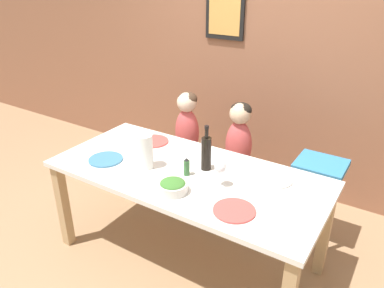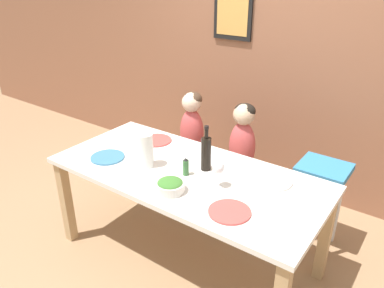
# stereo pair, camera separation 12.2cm
# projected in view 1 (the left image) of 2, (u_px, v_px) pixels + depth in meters

# --- Properties ---
(ground_plane) EXTENTS (14.00, 14.00, 0.00)m
(ground_plane) POSITION_uv_depth(u_px,v_px,m) (187.00, 256.00, 2.86)
(ground_plane) COLOR #9E7A56
(wall_back) EXTENTS (10.00, 0.09, 2.70)m
(wall_back) POSITION_uv_depth(u_px,v_px,m) (271.00, 47.00, 3.35)
(wall_back) COLOR #8E5B42
(wall_back) RESTS_ON ground_plane
(dining_table) EXTENTS (1.89, 0.88, 0.74)m
(dining_table) POSITION_uv_depth(u_px,v_px,m) (187.00, 183.00, 2.59)
(dining_table) COLOR white
(dining_table) RESTS_ON ground_plane
(chair_far_left) EXTENTS (0.42, 0.38, 0.45)m
(chair_far_left) POSITION_uv_depth(u_px,v_px,m) (187.00, 161.00, 3.46)
(chair_far_left) COLOR silver
(chair_far_left) RESTS_ON ground_plane
(chair_far_center) EXTENTS (0.42, 0.38, 0.45)m
(chair_far_center) POSITION_uv_depth(u_px,v_px,m) (237.00, 176.00, 3.21)
(chair_far_center) COLOR silver
(chair_far_center) RESTS_ON ground_plane
(chair_right_highchair) EXTENTS (0.35, 0.32, 0.70)m
(chair_right_highchair) POSITION_uv_depth(u_px,v_px,m) (318.00, 181.00, 2.81)
(chair_right_highchair) COLOR silver
(chair_right_highchair) RESTS_ON ground_plane
(person_child_left) EXTENTS (0.22, 0.18, 0.58)m
(person_child_left) POSITION_uv_depth(u_px,v_px,m) (187.00, 122.00, 3.30)
(person_child_left) COLOR #C64C4C
(person_child_left) RESTS_ON chair_far_left
(person_child_center) EXTENTS (0.22, 0.18, 0.58)m
(person_child_center) POSITION_uv_depth(u_px,v_px,m) (239.00, 135.00, 3.05)
(person_child_center) COLOR #C64C4C
(person_child_center) RESTS_ON chair_far_center
(wine_bottle) EXTENTS (0.07, 0.07, 0.32)m
(wine_bottle) POSITION_uv_depth(u_px,v_px,m) (206.00, 152.00, 2.52)
(wine_bottle) COLOR black
(wine_bottle) RESTS_ON dining_table
(paper_towel_roll) EXTENTS (0.11, 0.11, 0.24)m
(paper_towel_roll) POSITION_uv_depth(u_px,v_px,m) (145.00, 151.00, 2.55)
(paper_towel_roll) COLOR white
(paper_towel_roll) RESTS_ON dining_table
(wine_glass_near) EXTENTS (0.08, 0.08, 0.18)m
(wine_glass_near) POSITION_uv_depth(u_px,v_px,m) (220.00, 168.00, 2.32)
(wine_glass_near) COLOR white
(wine_glass_near) RESTS_ON dining_table
(salad_bowl_large) EXTENTS (0.19, 0.19, 0.08)m
(salad_bowl_large) POSITION_uv_depth(u_px,v_px,m) (173.00, 186.00, 2.30)
(salad_bowl_large) COLOR silver
(salad_bowl_large) RESTS_ON dining_table
(dinner_plate_front_left) EXTENTS (0.24, 0.24, 0.01)m
(dinner_plate_front_left) POSITION_uv_depth(u_px,v_px,m) (106.00, 159.00, 2.69)
(dinner_plate_front_left) COLOR teal
(dinner_plate_front_left) RESTS_ON dining_table
(dinner_plate_back_left) EXTENTS (0.24, 0.24, 0.01)m
(dinner_plate_back_left) POSITION_uv_depth(u_px,v_px,m) (153.00, 141.00, 2.97)
(dinner_plate_back_left) COLOR #D14C47
(dinner_plate_back_left) RESTS_ON dining_table
(dinner_plate_back_right) EXTENTS (0.24, 0.24, 0.01)m
(dinner_plate_back_right) POSITION_uv_depth(u_px,v_px,m) (274.00, 179.00, 2.44)
(dinner_plate_back_right) COLOR silver
(dinner_plate_back_right) RESTS_ON dining_table
(dinner_plate_front_right) EXTENTS (0.24, 0.24, 0.01)m
(dinner_plate_front_right) POSITION_uv_depth(u_px,v_px,m) (234.00, 210.00, 2.13)
(dinner_plate_front_right) COLOR #D14C47
(dinner_plate_front_right) RESTS_ON dining_table
(condiment_bottle_hot_sauce) EXTENTS (0.04, 0.04, 0.13)m
(condiment_bottle_hot_sauce) POSITION_uv_depth(u_px,v_px,m) (187.00, 167.00, 2.48)
(condiment_bottle_hot_sauce) COLOR #336633
(condiment_bottle_hot_sauce) RESTS_ON dining_table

